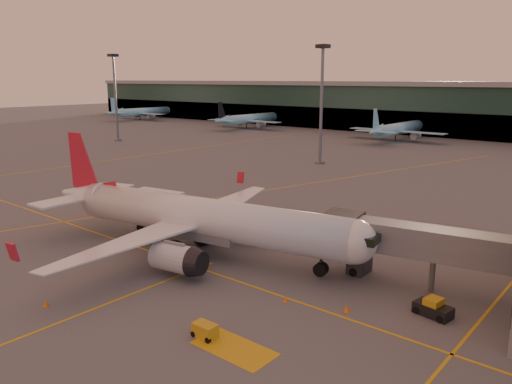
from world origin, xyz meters
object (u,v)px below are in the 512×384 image
Objects in this scene: main_airplane at (195,218)px; pushback_tug at (433,309)px; gpu_cart at (205,331)px; catering_truck at (158,209)px.

main_airplane is 12.89× the size of pushback_tug.
gpu_cart is 0.61× the size of pushback_tug.
gpu_cart is at bearing -51.95° from main_airplane.
catering_truck is (-9.43, 2.56, -1.09)m from main_airplane.
catering_truck is 34.74m from pushback_tug.
pushback_tug is at bearing -10.94° from catering_truck.
pushback_tug is at bearing 49.59° from gpu_cart.
catering_truck is at bearing 146.36° from gpu_cart.
gpu_cart is at bearing -42.32° from catering_truck.
main_airplane is 25.52m from pushback_tug.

